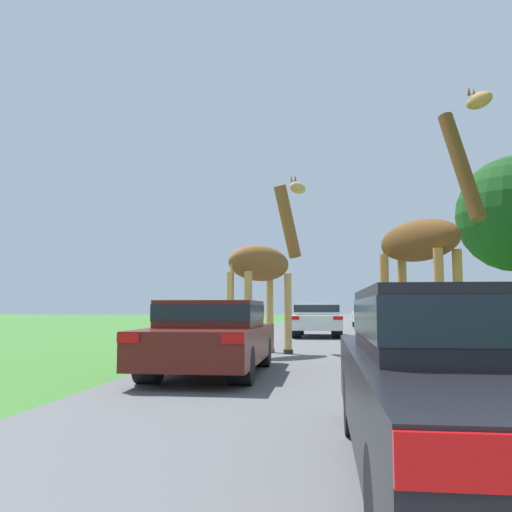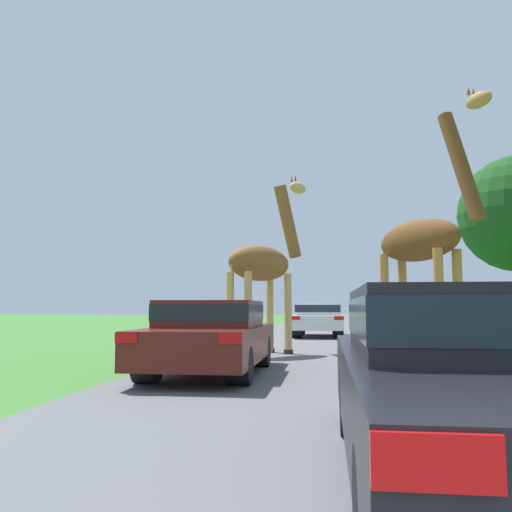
{
  "view_description": "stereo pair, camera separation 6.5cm",
  "coord_description": "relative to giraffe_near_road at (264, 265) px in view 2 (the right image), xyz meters",
  "views": [
    {
      "loc": [
        -0.35,
        0.36,
        1.13
      ],
      "look_at": [
        -1.97,
        13.22,
        2.35
      ],
      "focal_mm": 38.0,
      "sensor_mm": 36.0,
      "label": 1
    },
    {
      "loc": [
        -0.29,
        0.37,
        1.13
      ],
      "look_at": [
        -1.97,
        13.22,
        2.35
      ],
      "focal_mm": 38.0,
      "sensor_mm": 36.0,
      "label": 2
    }
  ],
  "objects": [
    {
      "name": "giraffe_near_road",
      "position": [
        0.0,
        0.0,
        0.0
      ],
      "size": [
        2.02,
        2.35,
        4.54
      ],
      "rotation": [
        0.0,
        0.0,
        -0.68
      ],
      "color": "tan",
      "rests_on": "ground"
    },
    {
      "name": "car_far_ahead",
      "position": [
        1.16,
        8.13,
        -1.44
      ],
      "size": [
        1.85,
        3.98,
        1.28
      ],
      "color": "silver",
      "rests_on": "ground"
    },
    {
      "name": "giraffe_companion",
      "position": [
        3.49,
        -1.6,
        0.27
      ],
      "size": [
        2.08,
        2.7,
        5.26
      ],
      "rotation": [
        0.0,
        0.0,
        -2.52
      ],
      "color": "#B77F3D",
      "rests_on": "ground"
    },
    {
      "name": "car_lead_maroon",
      "position": [
        2.5,
        -9.32,
        -1.47
      ],
      "size": [
        1.78,
        4.44,
        1.24
      ],
      "color": "black",
      "rests_on": "ground"
    },
    {
      "name": "car_queue_right",
      "position": [
        4.02,
        17.44,
        -1.34
      ],
      "size": [
        1.97,
        4.31,
        1.5
      ],
      "color": "silver",
      "rests_on": "ground"
    },
    {
      "name": "car_queue_left",
      "position": [
        -0.45,
        -3.88,
        -1.48
      ],
      "size": [
        1.72,
        4.15,
        1.23
      ],
      "color": "#561914",
      "rests_on": "ground"
    },
    {
      "name": "road",
      "position": [
        1.79,
        16.67,
        -2.14
      ],
      "size": [
        7.17,
        120.0,
        0.0
      ],
      "color": "#5B5B5E",
      "rests_on": "ground"
    }
  ]
}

